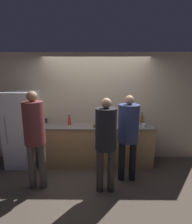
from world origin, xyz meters
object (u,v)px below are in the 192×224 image
object	(u,v)px
refrigerator	(23,129)
bottle_amber	(142,119)
cup_black	(46,120)
utensil_crock	(107,120)
cup_white	(144,125)
person_center	(106,137)
person_right	(128,130)
person_left	(35,132)
bottle_red	(69,121)
fruit_bowl	(100,125)
bottle_green	(99,120)

from	to	relation	value
refrigerator	bottle_amber	xyz separation A→B (m)	(2.80, 0.22, 0.19)
refrigerator	cup_black	xyz separation A→B (m)	(0.48, 0.23, 0.14)
utensil_crock	cup_white	distance (m)	0.87
person_center	person_right	size ratio (longest dim) A/B	1.00
person_left	bottle_red	world-z (taller)	person_left
refrigerator	cup_white	distance (m)	2.77
refrigerator	cup_white	world-z (taller)	refrigerator
refrigerator	person_right	bearing A→B (deg)	-15.46
fruit_bowl	cup_white	xyz separation A→B (m)	(0.98, -0.02, 0.00)
bottle_red	cup_white	world-z (taller)	bottle_red
bottle_red	bottle_amber	world-z (taller)	bottle_amber
person_left	person_right	distance (m)	1.73
bottle_amber	cup_black	bearing A→B (deg)	179.86
person_center	bottle_green	world-z (taller)	person_center
fruit_bowl	cup_white	size ratio (longest dim) A/B	3.29
fruit_bowl	utensil_crock	xyz separation A→B (m)	(0.17, 0.31, 0.03)
utensil_crock	bottle_amber	size ratio (longest dim) A/B	0.98
bottle_green	person_right	bearing A→B (deg)	-57.62
refrigerator	person_center	distance (m)	2.14
bottle_red	cup_white	bearing A→B (deg)	-6.18
refrigerator	bottle_green	xyz separation A→B (m)	(1.77, 0.23, 0.15)
person_right	fruit_bowl	distance (m)	0.75
fruit_bowl	cup_black	world-z (taller)	fruit_bowl
refrigerator	bottle_green	distance (m)	1.79
person_right	cup_white	xyz separation A→B (m)	(0.44, 0.50, -0.06)
bottle_red	person_left	bearing A→B (deg)	-116.35
refrigerator	person_left	world-z (taller)	person_left
bottle_amber	person_left	bearing A→B (deg)	-152.60
person_right	cup_black	distance (m)	2.05
refrigerator	person_right	distance (m)	2.42
fruit_bowl	cup_white	world-z (taller)	fruit_bowl
person_left	bottle_green	xyz separation A→B (m)	(1.16, 1.14, -0.09)
utensil_crock	cup_black	xyz separation A→B (m)	(-1.48, 0.05, -0.02)
bottle_green	person_center	bearing A→B (deg)	-85.00
person_left	fruit_bowl	world-z (taller)	person_left
utensil_crock	cup_black	world-z (taller)	utensil_crock
person_left	person_center	xyz separation A→B (m)	(1.26, -0.09, -0.07)
person_center	person_right	distance (m)	0.57
fruit_bowl	utensil_crock	bearing A→B (deg)	61.12
person_center	bottle_amber	size ratio (longest dim) A/B	6.72
person_left	person_center	distance (m)	1.27
person_left	utensil_crock	bearing A→B (deg)	39.18
person_right	fruit_bowl	xyz separation A→B (m)	(-0.54, 0.51, -0.06)
fruit_bowl	refrigerator	bearing A→B (deg)	175.75
refrigerator	bottle_green	bearing A→B (deg)	7.46
person_left	fruit_bowl	xyz separation A→B (m)	(1.17, 0.78, -0.11)
bottle_green	cup_white	world-z (taller)	bottle_green
refrigerator	person_right	world-z (taller)	refrigerator
cup_white	utensil_crock	bearing A→B (deg)	157.94
cup_black	person_center	bearing A→B (deg)	-41.19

